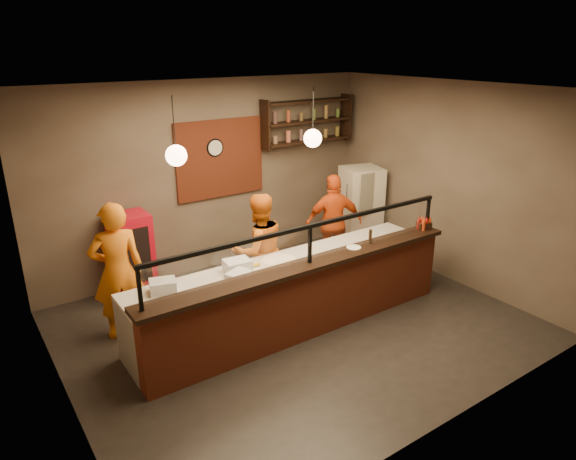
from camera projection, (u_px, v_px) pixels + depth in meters
floor at (296, 325)px, 7.21m from camera, size 6.00×6.00×0.00m
ceiling at (297, 90)px, 6.10m from camera, size 6.00×6.00×0.00m
wall_back at (210, 178)px, 8.59m from camera, size 6.00×0.00×6.00m
wall_left at (49, 272)px, 5.05m from camera, size 0.00×5.00×5.00m
wall_right at (448, 183)px, 8.26m from camera, size 0.00×5.00×5.00m
wall_front at (454, 288)px, 4.72m from camera, size 6.00×0.00×6.00m
brick_patch at (220, 159)px, 8.57m from camera, size 1.60×0.04×1.30m
service_counter at (309, 301)px, 6.80m from camera, size 4.60×0.25×1.00m
counter_ledge at (309, 265)px, 6.62m from camera, size 4.70×0.37×0.06m
worktop_cabinet at (288, 292)px, 7.21m from camera, size 4.60×0.75×0.85m
worktop at (288, 263)px, 7.06m from camera, size 4.60×0.75×0.05m
sneeze_guard at (310, 240)px, 6.50m from camera, size 4.50×0.05×0.52m
wall_shelving at (308, 121)px, 9.19m from camera, size 1.84×0.28×0.85m
wall_clock at (215, 148)px, 8.44m from camera, size 0.30×0.04×0.30m
pendant_left at (176, 155)px, 5.68m from camera, size 0.24×0.24×0.77m
pendant_right at (313, 138)px, 6.70m from camera, size 0.24×0.24×0.77m
cook_left at (118, 271)px, 6.65m from camera, size 0.75×0.56×1.87m
cook_mid at (259, 251)px, 7.50m from camera, size 0.89×0.73×1.73m
cook_right at (334, 223)px, 8.73m from camera, size 1.07×0.77×1.68m
fridge at (360, 210)px, 9.54m from camera, size 0.81×0.78×1.60m
red_cooler at (132, 256)px, 7.81m from camera, size 0.58×0.53×1.34m
pizza_dough at (279, 260)px, 7.07m from camera, size 0.48×0.48×0.01m
prep_tub_a at (163, 286)px, 6.15m from camera, size 0.36×0.32×0.15m
prep_tub_b at (237, 266)px, 6.70m from camera, size 0.36×0.30×0.17m
prep_tub_c at (239, 278)px, 6.39m from camera, size 0.36×0.33×0.15m
rolling_pin at (249, 266)px, 6.83m from camera, size 0.31×0.08×0.05m
condiment_caddy at (424, 225)px, 7.79m from camera, size 0.23×0.21×0.11m
pepper_mill at (370, 236)px, 7.22m from camera, size 0.05×0.05×0.20m
small_plate at (354, 247)px, 7.08m from camera, size 0.27×0.27×0.01m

